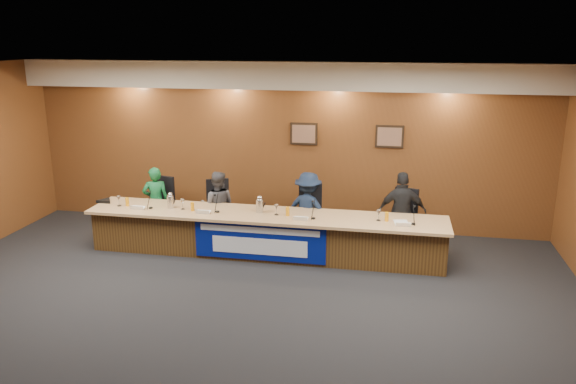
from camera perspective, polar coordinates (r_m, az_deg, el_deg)
name	(u,v)px	position (r m, az deg, el deg)	size (l,w,h in m)	color
floor	(224,321)	(7.67, -6.49, -12.86)	(10.00, 10.00, 0.00)	black
ceiling	(216,75)	(6.77, -7.33, 11.72)	(10.00, 8.00, 0.04)	silver
wall_back	(283,146)	(10.82, -0.46, 4.73)	(10.00, 0.04, 3.20)	brown
soffit	(281,75)	(10.40, -0.75, 11.79)	(10.00, 0.50, 0.50)	beige
dais_body	(265,235)	(9.64, -2.33, -4.37)	(6.00, 0.80, 0.70)	#4B3014
dais_top	(264,215)	(9.48, -2.42, -2.34)	(6.10, 0.95, 0.05)	tan
banner	(259,242)	(9.26, -2.92, -5.06)	(2.20, 0.02, 0.65)	navy
banner_text_upper	(259,230)	(9.17, -2.95, -3.92)	(2.00, 0.01, 0.10)	silver
banner_text_lower	(259,246)	(9.27, -2.93, -5.55)	(1.60, 0.01, 0.28)	silver
wall_photo_left	(304,134)	(10.68, 1.62, 5.93)	(0.52, 0.04, 0.42)	black
wall_photo_right	(390,137)	(10.54, 10.27, 5.56)	(0.52, 0.04, 0.42)	black
panelist_a	(156,202)	(10.74, -13.26, -0.95)	(0.48, 0.32, 1.32)	#10552A
panelist_b	(218,206)	(10.32, -7.16, -1.40)	(0.63, 0.49, 1.29)	#47464B
panelist_c	(308,210)	(9.94, 2.06, -1.79)	(0.87, 0.50, 1.35)	#111D34
panelist_d	(402,213)	(9.82, 11.50, -2.07)	(0.84, 0.35, 1.43)	black
office_chair_a	(159,209)	(10.88, -12.99, -1.71)	(0.48, 0.48, 0.08)	black
office_chair_b	(220,213)	(10.46, -6.96, -2.11)	(0.48, 0.48, 0.08)	black
office_chair_c	(309,218)	(10.09, 2.14, -2.68)	(0.48, 0.48, 0.08)	black
office_chair_d	(401,224)	(9.99, 11.42, -3.18)	(0.48, 0.48, 0.08)	black
nameplate_a	(137,207)	(9.99, -15.11, -1.51)	(0.24, 0.06, 0.09)	white
microphone_a	(151,208)	(10.02, -13.79, -1.58)	(0.07, 0.07, 0.02)	black
juice_glass_a	(127,202)	(10.25, -16.02, -0.97)	(0.06, 0.06, 0.15)	orange
water_glass_a	(119,201)	(10.29, -16.81, -0.89)	(0.08, 0.08, 0.18)	silver
nameplate_b	(203,212)	(9.52, -8.68, -1.98)	(0.24, 0.06, 0.09)	white
microphone_b	(217,212)	(9.60, -7.19, -1.99)	(0.07, 0.07, 0.02)	black
juice_glass_b	(192,207)	(9.72, -9.69, -1.47)	(0.06, 0.06, 0.15)	orange
water_glass_b	(183,204)	(9.82, -10.66, -1.25)	(0.08, 0.08, 0.18)	silver
nameplate_c	(300,218)	(9.08, 1.26, -2.68)	(0.24, 0.06, 0.09)	white
microphone_c	(313,218)	(9.20, 2.58, -2.68)	(0.07, 0.07, 0.02)	black
juice_glass_c	(288,211)	(9.32, -0.04, -1.99)	(0.06, 0.06, 0.15)	orange
water_glass_c	(276,210)	(9.37, -1.18, -1.81)	(0.08, 0.08, 0.18)	silver
nameplate_d	(403,224)	(8.98, 11.65, -3.22)	(0.24, 0.06, 0.09)	white
microphone_d	(413,224)	(9.14, 12.60, -3.18)	(0.07, 0.07, 0.02)	black
juice_glass_d	(387,217)	(9.19, 10.00, -2.49)	(0.06, 0.06, 0.15)	orange
water_glass_d	(379,215)	(9.19, 9.19, -2.36)	(0.08, 0.08, 0.18)	silver
carafe_left	(171,202)	(9.93, -11.84, -1.01)	(0.12, 0.12, 0.22)	silver
carafe_mid	(260,206)	(9.51, -2.89, -1.42)	(0.13, 0.13, 0.22)	silver
speakerphone	(105,201)	(10.61, -18.07, -0.87)	(0.32, 0.32, 0.05)	black
paper_stack	(401,223)	(9.18, 11.42, -3.07)	(0.22, 0.30, 0.01)	white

